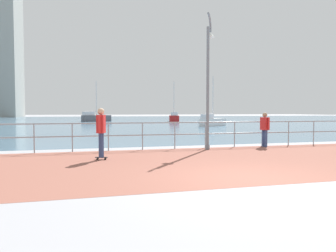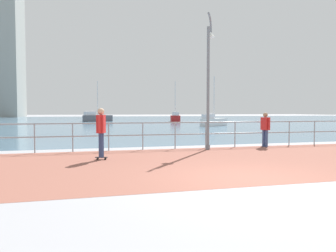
% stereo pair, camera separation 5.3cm
% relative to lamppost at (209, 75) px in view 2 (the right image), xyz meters
% --- Properties ---
extents(ground, '(220.00, 220.00, 0.00)m').
position_rel_lamppost_xyz_m(ground, '(-1.34, 34.10, -3.15)').
color(ground, '#9E9EA3').
extents(brick_paving, '(28.00, 7.00, 0.01)m').
position_rel_lamppost_xyz_m(brick_paving, '(-1.34, -3.03, -3.14)').
color(brick_paving, '#935647').
rests_on(brick_paving, ground).
extents(harbor_water, '(180.00, 88.00, 0.00)m').
position_rel_lamppost_xyz_m(harbor_water, '(-1.34, 45.47, -3.14)').
color(harbor_water, slate).
rests_on(harbor_water, ground).
extents(waterfront_railing, '(25.25, 0.06, 1.15)m').
position_rel_lamppost_xyz_m(waterfront_railing, '(-1.34, 0.47, -2.35)').
color(waterfront_railing, '#8C99A3').
rests_on(waterfront_railing, ground).
extents(lamppost, '(0.57, 0.73, 5.69)m').
position_rel_lamppost_xyz_m(lamppost, '(0.00, 0.00, 0.00)').
color(lamppost, slate).
rests_on(lamppost, ground).
extents(skateboarder, '(0.41, 0.55, 1.71)m').
position_rel_lamppost_xyz_m(skateboarder, '(-4.54, -1.89, -2.12)').
color(skateboarder, black).
rests_on(skateboarder, ground).
extents(bystander, '(0.32, 0.56, 1.55)m').
position_rel_lamppost_xyz_m(bystander, '(2.77, 0.12, -2.25)').
color(bystander, '#384C7A').
rests_on(bystander, ground).
extents(sailboat_navy, '(3.82, 3.26, 5.44)m').
position_rel_lamppost_xyz_m(sailboat_navy, '(8.45, 19.69, -2.63)').
color(sailboat_navy, white).
rests_on(sailboat_navy, ground).
extents(sailboat_blue, '(2.38, 4.68, 6.30)m').
position_rel_lamppost_xyz_m(sailboat_blue, '(8.46, 34.99, -2.55)').
color(sailboat_blue, '#B21E1E').
rests_on(sailboat_blue, ground).
extents(sailboat_teal, '(4.76, 3.13, 6.43)m').
position_rel_lamppost_xyz_m(sailboat_teal, '(-3.36, 39.33, -2.53)').
color(sailboat_teal, '#595960').
rests_on(sailboat_teal, ground).
extents(tower_slate, '(10.60, 14.15, 41.16)m').
position_rel_lamppost_xyz_m(tower_slate, '(-28.12, 86.48, 16.60)').
color(tower_slate, '#939993').
rests_on(tower_slate, ground).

